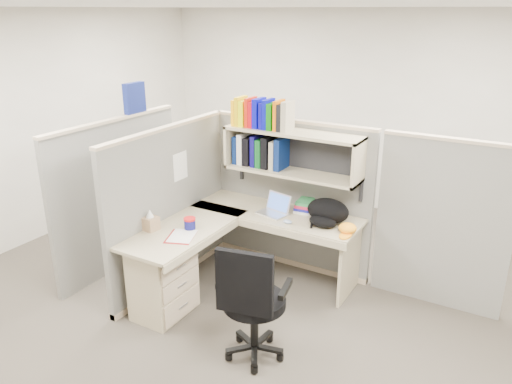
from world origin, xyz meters
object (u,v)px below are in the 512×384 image
Objects in this scene: backpack at (326,213)px; laptop at (272,205)px; task_chair at (253,320)px; snack_canister at (190,223)px; desk at (194,263)px.

laptop is at bearing 179.10° from backpack.
task_chair is (0.49, -1.22, -0.46)m from laptop.
desk is at bearing -41.58° from snack_canister.
laptop reaches higher than snack_canister.
desk is at bearing 154.22° from task_chair.
snack_canister is at bearing -112.98° from laptop.
desk is at bearing -103.96° from laptop.
backpack reaches higher than laptop.
snack_canister is (-0.10, 0.09, 0.35)m from desk.
laptop is 0.56m from backpack.
backpack is at bearing 34.75° from snack_canister.
backpack is 1.29m from snack_canister.
desk is 6.04× the size of laptop.
snack_canister is (-1.06, -0.73, -0.06)m from backpack.
backpack is at bearing 86.73° from task_chair.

